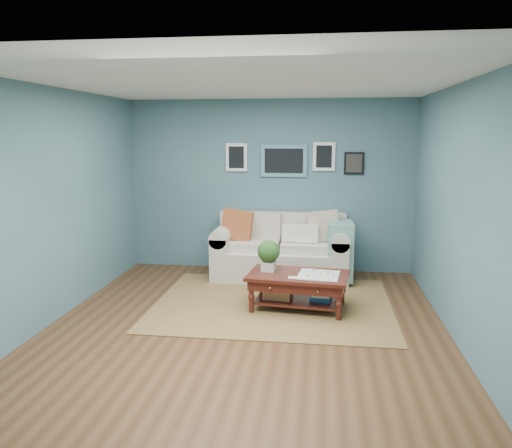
# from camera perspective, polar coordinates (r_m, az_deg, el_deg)

# --- Properties ---
(room_shell) EXTENTS (5.00, 5.02, 2.70)m
(room_shell) POSITION_cam_1_polar(r_m,az_deg,el_deg) (5.53, -0.97, 1.88)
(room_shell) COLOR brown
(room_shell) RESTS_ON ground
(area_rug) EXTENTS (3.01, 2.41, 0.01)m
(area_rug) POSITION_cam_1_polar(r_m,az_deg,el_deg) (6.52, 1.94, -9.08)
(area_rug) COLOR brown
(area_rug) RESTS_ON ground
(loveseat) EXTENTS (2.07, 0.94, 1.06)m
(loveseat) POSITION_cam_1_polar(r_m,az_deg,el_deg) (7.60, 3.53, -2.93)
(loveseat) COLOR silver
(loveseat) RESTS_ON ground
(coffee_table) EXTENTS (1.29, 0.84, 0.85)m
(coffee_table) POSITION_cam_1_polar(r_m,az_deg,el_deg) (6.26, 4.25, -6.34)
(coffee_table) COLOR #360A0A
(coffee_table) RESTS_ON ground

